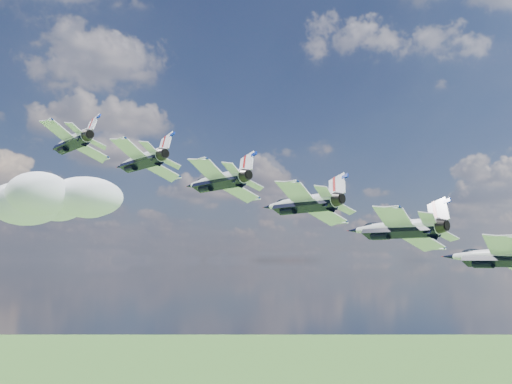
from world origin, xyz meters
name	(u,v)px	position (x,y,z in m)	size (l,w,h in m)	color
cloud_far	(63,200)	(17.05, 224.11, 160.95)	(54.82, 43.07, 21.53)	white
jet_0	(70,143)	(-3.15, -1.37, 146.97)	(10.47, 15.50, 4.63)	white
jet_1	(139,161)	(5.72, -9.33, 143.50)	(10.47, 15.50, 4.63)	white
jet_2	(215,181)	(14.60, -17.29, 140.03)	(10.47, 15.50, 4.63)	white
jet_3	(299,203)	(23.47, -25.25, 136.55)	(10.47, 15.50, 4.63)	white
jet_4	(393,228)	(32.34, -33.21, 133.08)	(10.47, 15.50, 4.63)	white
jet_5	(498,256)	(41.21, -41.17, 129.61)	(10.47, 15.50, 4.63)	white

